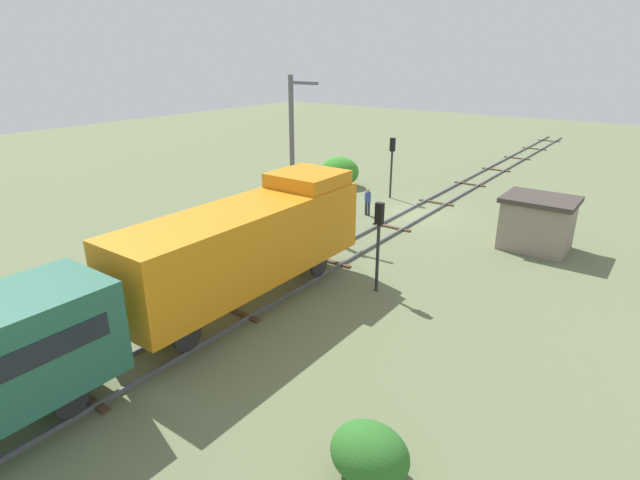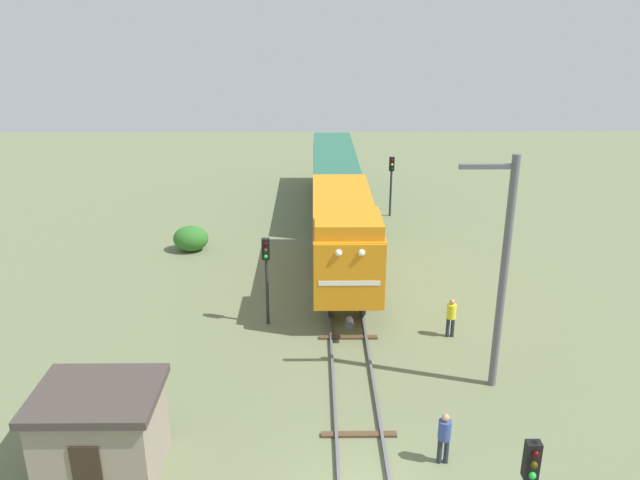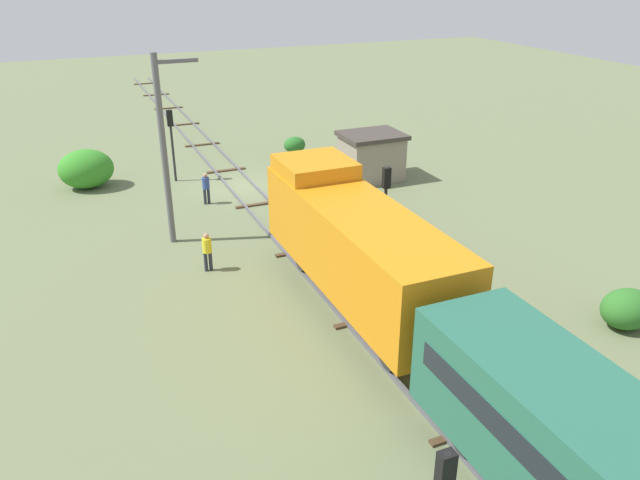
% 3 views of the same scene
% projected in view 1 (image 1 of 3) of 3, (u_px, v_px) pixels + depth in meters
% --- Properties ---
extents(ground_plane, '(112.99, 112.99, 0.00)m').
position_uv_depth(ground_plane, '(415.00, 215.00, 31.31)').
color(ground_plane, '#66704C').
extents(railway_track, '(2.40, 75.33, 0.16)m').
position_uv_depth(railway_track, '(416.00, 214.00, 31.29)').
color(railway_track, '#595960').
rests_on(railway_track, ground).
extents(locomotive, '(2.90, 11.60, 4.60)m').
position_uv_depth(locomotive, '(250.00, 240.00, 19.21)').
color(locomotive, orange).
rests_on(locomotive, railway_track).
extents(traffic_signal_near, '(0.32, 0.34, 4.17)m').
position_uv_depth(traffic_signal_near, '(392.00, 157.00, 33.98)').
color(traffic_signal_near, '#262628').
rests_on(traffic_signal_near, ground).
extents(traffic_signal_mid, '(0.32, 0.34, 3.90)m').
position_uv_depth(traffic_signal_mid, '(379.00, 230.00, 20.35)').
color(traffic_signal_mid, '#262628').
rests_on(traffic_signal_mid, ground).
extents(worker_near_track, '(0.38, 0.38, 1.70)m').
position_uv_depth(worker_near_track, '(368.00, 200.00, 30.87)').
color(worker_near_track, '#262B38').
rests_on(worker_near_track, ground).
extents(worker_by_signal, '(0.38, 0.38, 1.70)m').
position_uv_depth(worker_by_signal, '(262.00, 227.00, 26.07)').
color(worker_by_signal, '#262B38').
rests_on(worker_by_signal, ground).
extents(catenary_mast, '(1.94, 0.28, 8.44)m').
position_uv_depth(catenary_mast, '(293.00, 149.00, 27.93)').
color(catenary_mast, '#595960').
rests_on(catenary_mast, ground).
extents(relay_hut, '(3.50, 2.90, 2.74)m').
position_uv_depth(relay_hut, '(537.00, 223.00, 25.47)').
color(relay_hut, gray).
rests_on(relay_hut, ground).
extents(bush_near, '(3.02, 2.47, 2.19)m').
position_uv_depth(bush_near, '(340.00, 171.00, 37.85)').
color(bush_near, '#348726').
rests_on(bush_near, ground).
extents(bush_mid, '(1.96, 1.60, 1.43)m').
position_uv_depth(bush_mid, '(369.00, 454.00, 11.68)').
color(bush_mid, '#2D6D26').
rests_on(bush_mid, ground).
extents(bush_far, '(1.47, 1.20, 1.07)m').
position_uv_depth(bush_far, '(527.00, 202.00, 32.15)').
color(bush_far, '#286926').
rests_on(bush_far, ground).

